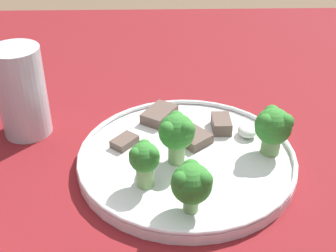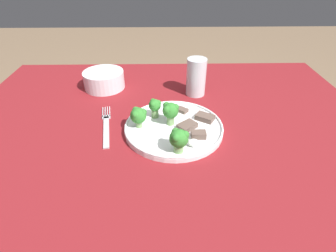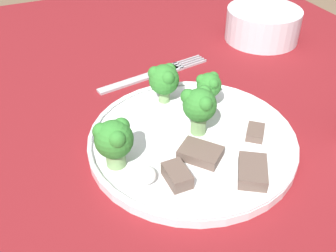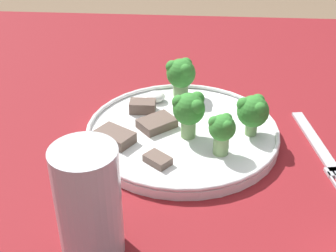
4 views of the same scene
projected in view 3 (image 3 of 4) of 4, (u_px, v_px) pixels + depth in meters
name	position (u px, v px, depth m)	size (l,w,h in m)	color
table	(173.00, 191.00, 0.57)	(1.18, 0.99, 0.72)	maroon
dinner_plate	(192.00, 140.00, 0.50)	(0.26, 0.26, 0.02)	white
fork	(153.00, 74.00, 0.64)	(0.05, 0.20, 0.00)	#B2B2B7
cream_bowl	(263.00, 25.00, 0.74)	(0.14, 0.14, 0.06)	silver
broccoli_floret_near_rim_left	(164.00, 79.00, 0.54)	(0.04, 0.04, 0.06)	#7FA866
broccoli_floret_center_left	(200.00, 106.00, 0.48)	(0.04, 0.04, 0.06)	#7FA866
broccoli_floret_back_left	(209.00, 87.00, 0.53)	(0.03, 0.03, 0.05)	#7FA866
broccoli_floret_front_left	(114.00, 140.00, 0.43)	(0.05, 0.04, 0.06)	#7FA866
meat_slice_front_slice	(200.00, 153.00, 0.46)	(0.06, 0.06, 0.01)	brown
meat_slice_middle_slice	(255.00, 132.00, 0.50)	(0.04, 0.04, 0.01)	brown
meat_slice_rear_slice	(177.00, 175.00, 0.43)	(0.04, 0.02, 0.02)	brown
meat_slice_edge_slice	(253.00, 171.00, 0.44)	(0.06, 0.05, 0.01)	brown
sauce_dollop	(145.00, 174.00, 0.43)	(0.03, 0.03, 0.02)	white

